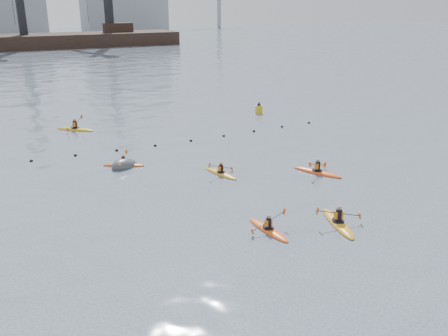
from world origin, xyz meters
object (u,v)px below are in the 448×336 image
Objects in this scene: kayaker_5 at (75,129)px; kayaker_4 at (317,172)px; kayaker_1 at (338,222)px; kayaker_2 at (124,165)px; kayaker_3 at (221,173)px; mooring_buoy at (125,166)px; nav_buoy at (259,109)px; kayaker_0 at (268,229)px.

kayaker_4 is at bearing -104.12° from kayaker_5.
kayaker_1 is 15.49m from kayaker_2.
kayaker_5 reaches higher than kayaker_3.
kayaker_4 is 1.53× the size of mooring_buoy.
kayaker_2 is at bearing -150.00° from nav_buoy.
kayaker_2 is 1.25× the size of mooring_buoy.
kayaker_5 is (-6.33, 15.71, 0.02)m from kayaker_3.
nav_buoy is (12.79, 22.23, 0.31)m from kayaker_0.
kayaker_3 is at bearing 74.26° from kayaker_0.
kayaker_2 is 0.16m from mooring_buoy.
kayaker_0 is 24.41m from kayaker_5.
mooring_buoy is at bearing -58.44° from kayaker_4.
kayaker_0 is at bearing -134.01° from kayaker_2.
mooring_buoy is at bearing -125.49° from kayaker_2.
mooring_buoy is at bearing 134.67° from kayaker_1.
kayaker_5 is 11.39m from mooring_buoy.
kayaker_5 reaches higher than kayaker_0.
nav_buoy reaches higher than kayaker_2.
kayaker_0 is 0.85× the size of kayaker_1.
kayaker_0 is 9.14m from kayaker_4.
kayaker_1 is (3.52, -1.00, 0.02)m from kayaker_0.
mooring_buoy is at bearing 100.72° from kayaker_0.
kayaker_3 is 1.37× the size of mooring_buoy.
kayaker_1 is 1.16× the size of kayaker_5.
kayaker_1 reaches higher than kayaker_2.
kayaker_1 is 15.36m from mooring_buoy.
kayaker_1 reaches higher than kayaker_3.
kayaker_0 reaches higher than mooring_buoy.
kayaker_5 is 2.38× the size of nav_buoy.
kayaker_3 is 0.89× the size of kayaker_4.
nav_buoy reaches higher than kayaker_3.
kayaker_4 reaches higher than kayaker_1.
kayaker_1 is at bearing -122.43° from kayaker_2.
kayaker_3 is at bearing -101.12° from kayaker_2.
kayaker_0 is at bearing -119.91° from nav_buoy.
kayaker_4 is at bearing -93.38° from kayaker_2.
kayaker_1 is 1.20× the size of kayaker_3.
kayaker_3 is (1.51, 8.21, -0.00)m from kayaker_0.
mooring_buoy is at bearing 125.15° from kayaker_3.
kayaker_4 is at bearing -39.15° from kayaker_3.
kayaker_3 is (-2.01, 9.21, -0.02)m from kayaker_1.
nav_buoy is (5.54, 16.67, 0.29)m from kayaker_4.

